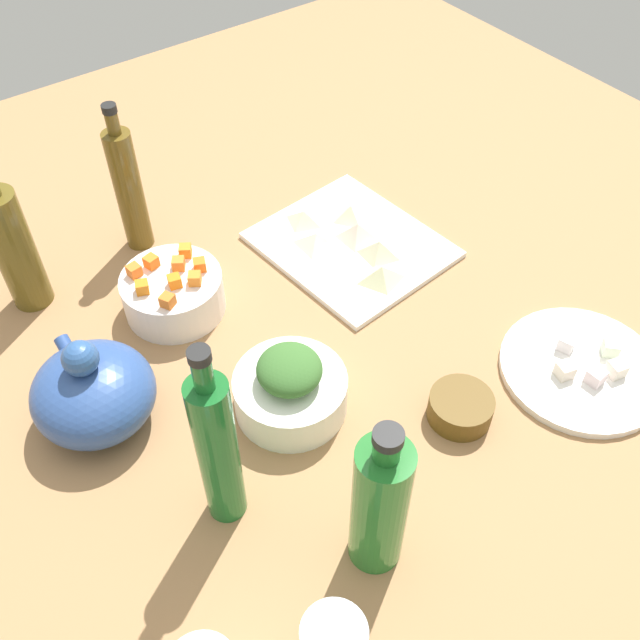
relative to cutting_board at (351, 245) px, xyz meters
The scene contains 32 objects.
tabletop 22.03cm from the cutting_board, 129.90° to the left, with size 190.00×190.00×3.00cm, color #A0744A.
cutting_board is the anchor object (origin of this frame).
plate_tofu 41.66cm from the cutting_board, 166.20° to the right, with size 23.00×23.00×1.20cm, color white.
bowl_greens 34.11cm from the cutting_board, 128.03° to the left, with size 15.32×15.32×5.86cm, color white.
bowl_carrots 31.03cm from the cutting_board, 81.01° to the left, with size 15.27×15.27×6.49cm, color white.
bowl_small_side 36.98cm from the cutting_board, 165.25° to the left, with size 8.72×8.72×3.73cm, color brown.
teapot 49.21cm from the cutting_board, 98.45° to the left, with size 17.96×16.09×14.65cm.
bottle_0 51.99cm from the cutting_board, 124.59° to the left, with size 4.73×4.73×29.38cm.
bottle_1 54.36cm from the cutting_board, 144.94° to the left, with size 6.24×6.24×24.21cm.
bottle_2 52.44cm from the cutting_board, 67.36° to the left, with size 6.00×6.00×25.67cm.
bottle_3 37.12cm from the cutting_board, 51.66° to the left, with size 4.44×4.44×25.93cm.
carrot_cube_0 34.07cm from the cutting_board, 89.96° to the left, with size 1.80×1.80×1.80cm, color orange.
carrot_cube_1 31.57cm from the cutting_board, 84.55° to the left, with size 1.80×1.80×1.80cm, color orange.
carrot_cube_2 33.38cm from the cutting_board, 74.54° to the left, with size 1.80×1.80×1.80cm, color orange.
carrot_cube_3 29.82cm from the cutting_board, 78.22° to the left, with size 1.80×1.80×1.80cm, color orange.
carrot_cube_4 36.02cm from the cutting_board, 82.54° to the left, with size 1.80×1.80×1.80cm, color orange.
carrot_cube_5 28.91cm from the cutting_board, 86.61° to the left, with size 1.80×1.80×1.80cm, color orange.
carrot_cube_6 28.17cm from the cutting_board, 73.35° to the left, with size 1.80×1.80×1.80cm, color orange.
carrot_cube_7 36.11cm from the cutting_board, 76.21° to the left, with size 1.80×1.80×1.80cm, color orange.
carrot_cube_8 27.15cm from the cutting_board, 81.73° to the left, with size 1.80×1.80×1.80cm, color orange.
chopped_greens_mound 34.84cm from the cutting_board, 128.03° to the left, with size 8.89×8.65×4.28cm, color #38662C.
tofu_cube_0 45.83cm from the cutting_board, 164.16° to the right, with size 2.20×2.20×2.20cm, color white.
tofu_cube_1 44.16cm from the cutting_board, 168.18° to the right, with size 2.20×2.20×2.20cm, color white.
tofu_cube_2 40.50cm from the cutting_board, behind, with size 2.20×2.20×2.20cm, color #F1E0CA.
tofu_cube_3 38.27cm from the cutting_board, 163.90° to the right, with size 2.20×2.20×2.20cm, color white.
tofu_cube_4 43.75cm from the cutting_board, 159.98° to the right, with size 2.20×2.20×2.20cm, color white.
dumpling_0 6.13cm from the cutting_board, 59.40° to the left, with size 5.83×5.37×2.44cm, color beige.
dumpling_1 9.78cm from the cutting_board, 20.31° to the left, with size 4.91×4.64×2.41cm, color beige.
dumpling_2 2.54cm from the cutting_board, 81.87° to the right, with size 5.54×5.15×3.19cm, color beige.
dumpling_3 10.27cm from the cutting_board, 169.88° to the left, with size 5.79×4.95×2.97cm, color beige.
dumpling_4 6.82cm from the cutting_board, 36.46° to the right, with size 5.04×4.97×2.55cm, color beige.
dumpling_5 5.84cm from the cutting_board, 163.80° to the right, with size 5.28×4.54×3.13cm, color beige.
Camera 1 is at (-55.97, 41.11, 83.35)cm, focal length 40.28 mm.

